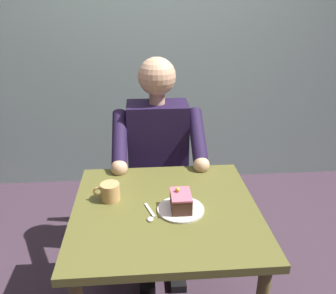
{
  "coord_description": "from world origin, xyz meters",
  "views": [
    {
      "loc": [
        0.09,
        1.31,
        1.58
      ],
      "look_at": [
        -0.02,
        -0.1,
        0.96
      ],
      "focal_mm": 37.37,
      "sensor_mm": 36.0,
      "label": 1
    }
  ],
  "objects_px": {
    "coffee_cup": "(110,191)",
    "dessert_spoon": "(150,215)",
    "chair": "(157,171)",
    "dining_table": "(165,225)",
    "cake_slice": "(181,201)",
    "seated_person": "(159,160)"
  },
  "relations": [
    {
      "from": "chair",
      "to": "cake_slice",
      "type": "distance_m",
      "value": 0.82
    },
    {
      "from": "chair",
      "to": "coffee_cup",
      "type": "bearing_deg",
      "value": 69.45
    },
    {
      "from": "dining_table",
      "to": "cake_slice",
      "type": "distance_m",
      "value": 0.16
    },
    {
      "from": "dining_table",
      "to": "chair",
      "type": "bearing_deg",
      "value": -90.0
    },
    {
      "from": "chair",
      "to": "cake_slice",
      "type": "height_order",
      "value": "chair"
    },
    {
      "from": "chair",
      "to": "seated_person",
      "type": "relative_size",
      "value": 0.72
    },
    {
      "from": "cake_slice",
      "to": "coffee_cup",
      "type": "xyz_separation_m",
      "value": [
        0.31,
        -0.11,
        -0.01
      ]
    },
    {
      "from": "coffee_cup",
      "to": "dessert_spoon",
      "type": "relative_size",
      "value": 0.87
    },
    {
      "from": "dining_table",
      "to": "seated_person",
      "type": "xyz_separation_m",
      "value": [
        0.0,
        -0.58,
        0.05
      ]
    },
    {
      "from": "seated_person",
      "to": "dessert_spoon",
      "type": "relative_size",
      "value": 8.9
    },
    {
      "from": "seated_person",
      "to": "dessert_spoon",
      "type": "bearing_deg",
      "value": 83.71
    },
    {
      "from": "seated_person",
      "to": "cake_slice",
      "type": "height_order",
      "value": "seated_person"
    },
    {
      "from": "chair",
      "to": "coffee_cup",
      "type": "distance_m",
      "value": 0.75
    },
    {
      "from": "coffee_cup",
      "to": "dessert_spoon",
      "type": "bearing_deg",
      "value": 141.27
    },
    {
      "from": "dining_table",
      "to": "dessert_spoon",
      "type": "relative_size",
      "value": 5.79
    },
    {
      "from": "dining_table",
      "to": "chair",
      "type": "relative_size",
      "value": 0.91
    },
    {
      "from": "seated_person",
      "to": "coffee_cup",
      "type": "distance_m",
      "value": 0.56
    },
    {
      "from": "coffee_cup",
      "to": "dessert_spoon",
      "type": "height_order",
      "value": "coffee_cup"
    },
    {
      "from": "dining_table",
      "to": "chair",
      "type": "xyz_separation_m",
      "value": [
        0.0,
        -0.75,
        -0.11
      ]
    },
    {
      "from": "coffee_cup",
      "to": "seated_person",
      "type": "bearing_deg",
      "value": -116.79
    },
    {
      "from": "dining_table",
      "to": "cake_slice",
      "type": "relative_size",
      "value": 6.54
    },
    {
      "from": "coffee_cup",
      "to": "cake_slice",
      "type": "bearing_deg",
      "value": 160.09
    }
  ]
}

